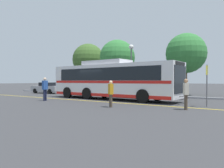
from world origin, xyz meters
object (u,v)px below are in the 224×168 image
Objects in this scene: pedestrian_1 at (186,92)px; tree_2 at (88,60)px; pedestrian_2 at (45,87)px; street_lamp at (131,56)px; bus_stop_sign at (207,80)px; tree_0 at (117,58)px; transit_bus at (112,80)px; parked_car_1 at (83,89)px; parked_car_2 at (128,90)px; tree_1 at (186,53)px; parked_car_0 at (48,88)px; pedestrian_0 at (111,92)px.

pedestrian_1 is 0.24× the size of tree_2.
street_lamp is (2.16, 10.12, 3.24)m from pedestrian_2.
bus_stop_sign is 0.38× the size of tree_0.
transit_bus is 14.01m from tree_2.
pedestrian_2 is 11.84m from bus_stop_sign.
tree_2 reaches higher than parked_car_1.
parked_car_1 is 7.50m from pedestrian_2.
street_lamp is (-1.45, 3.23, 3.64)m from parked_car_2.
tree_1 reaches higher than bus_stop_sign.
pedestrian_1 is 16.09m from tree_0.
tree_1 is at bearing 0.68° from tree_2.
bus_stop_sign is at bearing -35.50° from tree_0.
parked_car_0 is 11.37m from street_lamp.
tree_0 is at bearing -122.83° from bus_stop_sign.
street_lamp is at bearing 13.00° from pedestrian_1.
parked_car_2 is 2.80× the size of pedestrian_1.
parked_car_1 is at bearing 90.92° from parked_car_2.
pedestrian_1 is (7.14, -3.23, -0.72)m from transit_bus.
parked_car_0 is 0.90× the size of parked_car_2.
pedestrian_0 is at bearing -45.46° from tree_2.
parked_car_2 is 0.70× the size of tree_1.
street_lamp is (-1.48, 6.01, 2.62)m from transit_bus.
bus_stop_sign is (13.81, -4.14, 0.90)m from parked_car_1.
transit_bus is 9.10m from tree_0.
parked_car_1 is 6.51m from street_lamp.
tree_1 is at bearing 31.41° from street_lamp.
tree_1 reaches higher than pedestrian_1.
pedestrian_2 is (-3.64, -4.11, -0.62)m from transit_bus.
pedestrian_0 is at bearing -92.53° from tree_1.
parked_car_0 is at bearing 42.15° from pedestrian_1.
street_lamp is (-8.62, 9.24, 3.34)m from pedestrian_1.
bus_stop_sign is 20.99m from tree_2.
transit_bus is at bearing -60.12° from tree_0.
tree_2 is at bearing 172.08° from pedestrian_0.
pedestrian_2 reaches higher than pedestrian_0.
parked_car_2 is 0.68× the size of tree_2.
pedestrian_1 is at bearing 56.25° from pedestrian_0.
parked_car_0 reaches higher than parked_car_2.
pedestrian_0 is at bearing -66.82° from street_lamp.
pedestrian_0 is at bearing -154.21° from parked_car_2.
transit_bus is 5.59m from pedestrian_0.
parked_car_1 is 14.54m from pedestrian_1.
transit_bus is 2.56× the size of parked_car_2.
parked_car_0 is at bearing 46.21° from pedestrian_2.
tree_0 reaches higher than parked_car_2.
tree_1 is (-3.46, 12.39, 3.65)m from pedestrian_1.
pedestrian_0 is at bearing -97.50° from pedestrian_2.
tree_0 is at bearing -62.22° from parked_car_0.
street_lamp is 6.05m from tree_1.
street_lamp is at bearing -163.51° from transit_bus.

